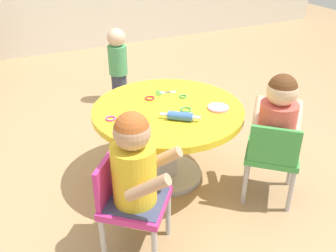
{
  "coord_description": "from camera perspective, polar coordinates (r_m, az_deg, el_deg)",
  "views": [
    {
      "loc": [
        -0.89,
        -1.83,
        1.52
      ],
      "look_at": [
        0.0,
        0.0,
        0.38
      ],
      "focal_mm": 40.35,
      "sensor_mm": 36.0,
      "label": 1
    }
  ],
  "objects": [
    {
      "name": "ground_plane",
      "position": [
        2.54,
        -0.0,
        -7.5
      ],
      "size": [
        10.0,
        10.0,
        0.0
      ],
      "primitive_type": "plane",
      "color": "tan"
    },
    {
      "name": "craft_table",
      "position": [
        2.33,
        -0.0,
        0.23
      ],
      "size": [
        0.92,
        0.92,
        0.51
      ],
      "color": "silver",
      "rests_on": "ground"
    },
    {
      "name": "child_chair_left",
      "position": [
        1.88,
        -5.93,
        -11.1
      ],
      "size": [
        0.42,
        0.42,
        0.54
      ],
      "color": "#B7B7BC",
      "rests_on": "ground"
    },
    {
      "name": "seated_child_left",
      "position": [
        1.73,
        -5.06,
        -5.62
      ],
      "size": [
        0.44,
        0.43,
        0.51
      ],
      "color": "#3F4772",
      "rests_on": "ground"
    },
    {
      "name": "child_chair_right",
      "position": [
        2.27,
        15.45,
        -4.22
      ],
      "size": [
        0.42,
        0.42,
        0.54
      ],
      "color": "#B7B7BC",
      "rests_on": "ground"
    },
    {
      "name": "seated_child_right",
      "position": [
        2.2,
        16.26,
        1.27
      ],
      "size": [
        0.43,
        0.44,
        0.51
      ],
      "color": "#3F4772",
      "rests_on": "ground"
    },
    {
      "name": "toddler_standing",
      "position": [
        3.47,
        -7.58,
        9.4
      ],
      "size": [
        0.17,
        0.17,
        0.67
      ],
      "color": "#33384C",
      "rests_on": "ground"
    },
    {
      "name": "rolling_pin",
      "position": [
        2.13,
        1.87,
        1.5
      ],
      "size": [
        0.2,
        0.16,
        0.05
      ],
      "color": "#3F72CC",
      "rests_on": "craft_table"
    },
    {
      "name": "craft_scissors",
      "position": [
        2.47,
        -0.81,
        5.05
      ],
      "size": [
        0.14,
        0.09,
        0.01
      ],
      "color": "silver",
      "rests_on": "craft_table"
    },
    {
      "name": "playdough_blob_0",
      "position": [
        2.28,
        7.59,
        2.75
      ],
      "size": [
        0.13,
        0.13,
        0.01
      ],
      "primitive_type": "cylinder",
      "color": "pink",
      "rests_on": "craft_table"
    },
    {
      "name": "cookie_cutter_0",
      "position": [
        2.41,
        2.28,
        4.49
      ],
      "size": [
        0.05,
        0.05,
        0.01
      ],
      "primitive_type": "torus",
      "color": "#4CB259",
      "rests_on": "craft_table"
    },
    {
      "name": "cookie_cutter_1",
      "position": [
        2.39,
        -2.78,
        4.23
      ],
      "size": [
        0.06,
        0.06,
        0.01
      ],
      "primitive_type": "torus",
      "color": "red",
      "rests_on": "craft_table"
    },
    {
      "name": "cookie_cutter_2",
      "position": [
        2.17,
        -8.67,
        1.13
      ],
      "size": [
        0.06,
        0.06,
        0.01
      ],
      "primitive_type": "torus",
      "color": "#D83FA5",
      "rests_on": "craft_table"
    },
    {
      "name": "cookie_cutter_3",
      "position": [
        2.25,
        2.71,
        2.51
      ],
      "size": [
        0.07,
        0.07,
        0.01
      ],
      "primitive_type": "torus",
      "color": "#4CB259",
      "rests_on": "craft_table"
    }
  ]
}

